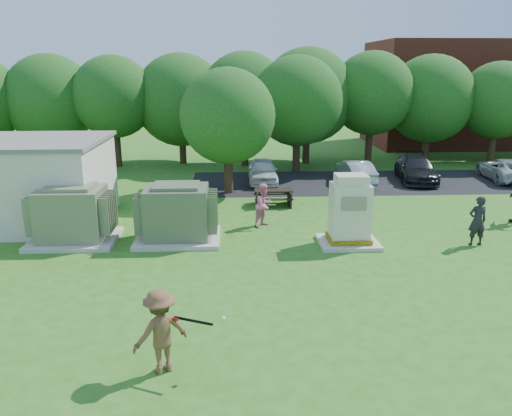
{
  "coord_description": "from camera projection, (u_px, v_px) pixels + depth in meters",
  "views": [
    {
      "loc": [
        -0.81,
        -12.73,
        6.04
      ],
      "look_at": [
        0.0,
        4.0,
        1.3
      ],
      "focal_mm": 35.0,
      "sensor_mm": 36.0,
      "label": 1
    }
  ],
  "objects": [
    {
      "name": "batting_equipment",
      "position": [
        194.0,
        320.0,
        9.93
      ],
      "size": [
        1.17,
        0.39,
        0.09
      ],
      "color": "black",
      "rests_on": "ground"
    },
    {
      "name": "transformer_right",
      "position": [
        177.0,
        214.0,
        17.85
      ],
      "size": [
        3.0,
        2.4,
        2.07
      ],
      "color": "beige",
      "rests_on": "ground"
    },
    {
      "name": "batter",
      "position": [
        160.0,
        331.0,
        10.06
      ],
      "size": [
        1.34,
        1.17,
        1.8
      ],
      "primitive_type": "imported",
      "rotation": [
        0.0,
        0.0,
        3.68
      ],
      "color": "brown",
      "rests_on": "ground"
    },
    {
      "name": "parking_strip",
      "position": [
        375.0,
        182.0,
        27.21
      ],
      "size": [
        20.0,
        6.0,
        0.01
      ],
      "primitive_type": "cube",
      "color": "#232326",
      "rests_on": "ground"
    },
    {
      "name": "car_silver_b",
      "position": [
        505.0,
        169.0,
        27.58
      ],
      "size": [
        2.41,
        4.46,
        1.19
      ],
      "primitive_type": "imported",
      "rotation": [
        0.0,
        0.0,
        3.04
      ],
      "color": "silver",
      "rests_on": "ground"
    },
    {
      "name": "tree_row",
      "position": [
        273.0,
        99.0,
        30.65
      ],
      "size": [
        41.3,
        13.3,
        7.3
      ],
      "color": "#47301E",
      "rests_on": "ground"
    },
    {
      "name": "brick_building",
      "position": [
        468.0,
        94.0,
        39.61
      ],
      "size": [
        15.0,
        8.0,
        8.0
      ],
      "primitive_type": "cube",
      "color": "maroon",
      "rests_on": "ground"
    },
    {
      "name": "ground",
      "position": [
        263.0,
        292.0,
        13.91
      ],
      "size": [
        120.0,
        120.0,
        0.0
      ],
      "primitive_type": "plane",
      "color": "#2D6619",
      "rests_on": "ground"
    },
    {
      "name": "generator_cabinet",
      "position": [
        350.0,
        214.0,
        17.35
      ],
      "size": [
        2.06,
        1.69,
        2.51
      ],
      "color": "beige",
      "rests_on": "ground"
    },
    {
      "name": "picnic_table",
      "position": [
        273.0,
        196.0,
        22.48
      ],
      "size": [
        1.7,
        1.27,
        0.73
      ],
      "color": "black",
      "rests_on": "ground"
    },
    {
      "name": "car_silver_a",
      "position": [
        355.0,
        172.0,
        26.8
      ],
      "size": [
        1.6,
        3.88,
        1.25
      ],
      "primitive_type": "imported",
      "rotation": [
        0.0,
        0.0,
        3.22
      ],
      "color": "#A4A5A9",
      "rests_on": "ground"
    },
    {
      "name": "car_white",
      "position": [
        263.0,
        171.0,
        26.94
      ],
      "size": [
        1.59,
        3.81,
        1.29
      ],
      "primitive_type": "imported",
      "rotation": [
        0.0,
        0.0,
        -0.02
      ],
      "color": "white",
      "rests_on": "ground"
    },
    {
      "name": "car_dark",
      "position": [
        416.0,
        169.0,
        27.35
      ],
      "size": [
        2.6,
        4.82,
        1.33
      ],
      "primitive_type": "imported",
      "rotation": [
        0.0,
        0.0,
        -0.17
      ],
      "color": "black",
      "rests_on": "ground"
    },
    {
      "name": "person_by_generator",
      "position": [
        477.0,
        221.0,
        17.34
      ],
      "size": [
        0.66,
        0.45,
        1.78
      ],
      "primitive_type": "imported",
      "rotation": [
        0.0,
        0.0,
        3.18
      ],
      "color": "black",
      "rests_on": "ground"
    },
    {
      "name": "transformer_left",
      "position": [
        72.0,
        216.0,
        17.67
      ],
      "size": [
        3.0,
        2.4,
        2.07
      ],
      "color": "beige",
      "rests_on": "ground"
    },
    {
      "name": "person_at_picnic",
      "position": [
        264.0,
        205.0,
        19.45
      ],
      "size": [
        1.05,
        1.05,
        1.71
      ],
      "primitive_type": "imported",
      "rotation": [
        0.0,
        0.0,
        0.78
      ],
      "color": "pink",
      "rests_on": "ground"
    }
  ]
}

